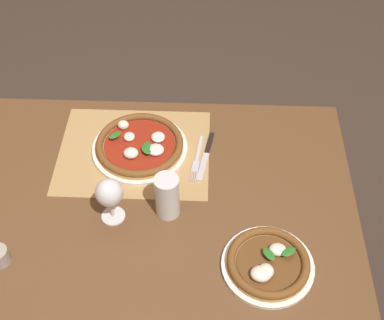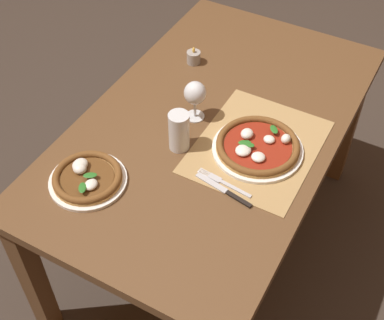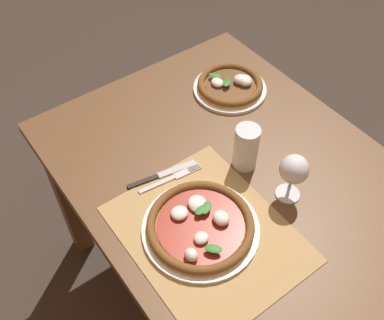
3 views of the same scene
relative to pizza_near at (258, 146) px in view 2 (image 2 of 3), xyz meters
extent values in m
plane|color=#382D26|center=(0.06, 0.20, -0.76)|extent=(24.00, 24.00, 0.00)
cube|color=brown|center=(0.06, 0.20, -0.04)|extent=(1.47, 0.88, 0.04)
cube|color=brown|center=(0.74, -0.18, -0.41)|extent=(0.07, 0.07, 0.70)
cube|color=brown|center=(-0.61, 0.58, -0.41)|extent=(0.07, 0.07, 0.70)
cube|color=brown|center=(0.74, 0.58, -0.41)|extent=(0.07, 0.07, 0.70)
cube|color=#A88451|center=(0.02, 0.01, -0.02)|extent=(0.49, 0.39, 0.00)
cylinder|color=white|center=(0.00, 0.00, -0.01)|extent=(0.31, 0.31, 0.01)
cylinder|color=tan|center=(0.00, 0.00, 0.00)|extent=(0.29, 0.29, 0.01)
torus|color=brown|center=(0.00, 0.00, 0.01)|extent=(0.29, 0.29, 0.02)
cylinder|color=maroon|center=(0.00, 0.00, 0.00)|extent=(0.23, 0.23, 0.00)
ellipsoid|color=silver|center=(-0.06, -0.03, 0.01)|extent=(0.05, 0.05, 0.02)
ellipsoid|color=silver|center=(0.04, -0.03, 0.01)|extent=(0.04, 0.04, 0.02)
ellipsoid|color=silver|center=(0.02, 0.05, 0.02)|extent=(0.05, 0.04, 0.03)
ellipsoid|color=silver|center=(0.06, -0.08, 0.02)|extent=(0.04, 0.03, 0.03)
ellipsoid|color=silver|center=(-0.05, 0.03, 0.01)|extent=(0.06, 0.05, 0.02)
ellipsoid|color=silver|center=(-0.05, 0.03, 0.01)|extent=(0.05, 0.05, 0.02)
ellipsoid|color=#286B23|center=(0.08, -0.02, 0.02)|extent=(0.05, 0.05, 0.00)
ellipsoid|color=#286B23|center=(-0.02, 0.04, 0.02)|extent=(0.04, 0.05, 0.00)
ellipsoid|color=#286B23|center=(-0.03, 0.02, 0.02)|extent=(0.03, 0.05, 0.00)
cylinder|color=white|center=(-0.39, 0.42, -0.02)|extent=(0.25, 0.25, 0.01)
cylinder|color=tan|center=(-0.39, 0.42, -0.01)|extent=(0.23, 0.23, 0.01)
torus|color=brown|center=(-0.39, 0.42, 0.00)|extent=(0.23, 0.23, 0.02)
cylinder|color=brown|center=(-0.39, 0.42, 0.00)|extent=(0.17, 0.17, 0.00)
ellipsoid|color=silver|center=(-0.42, 0.39, 0.01)|extent=(0.05, 0.04, 0.02)
ellipsoid|color=silver|center=(-0.38, 0.46, 0.01)|extent=(0.04, 0.04, 0.03)
ellipsoid|color=silver|center=(-0.37, 0.47, 0.01)|extent=(0.06, 0.05, 0.03)
ellipsoid|color=#286B23|center=(-0.39, 0.41, 0.02)|extent=(0.04, 0.05, 0.00)
ellipsoid|color=#286B23|center=(-0.45, 0.40, 0.02)|extent=(0.05, 0.04, 0.00)
cylinder|color=silver|center=(0.05, 0.27, -0.02)|extent=(0.07, 0.07, 0.00)
cylinder|color=silver|center=(0.05, 0.27, 0.01)|extent=(0.01, 0.01, 0.06)
ellipsoid|color=silver|center=(0.05, 0.27, 0.09)|extent=(0.08, 0.08, 0.08)
ellipsoid|color=#C17019|center=(0.05, 0.27, 0.08)|extent=(0.07, 0.07, 0.05)
cylinder|color=silver|center=(-0.11, 0.24, 0.05)|extent=(0.07, 0.07, 0.15)
cylinder|color=black|center=(-0.11, 0.24, 0.04)|extent=(0.07, 0.07, 0.12)
cylinder|color=silver|center=(-0.11, 0.24, 0.10)|extent=(0.07, 0.07, 0.02)
cube|color=#B7B7BC|center=(-0.19, -0.01, -0.02)|extent=(0.03, 0.12, 0.00)
cube|color=#B7B7BC|center=(-0.18, 0.07, -0.02)|extent=(0.03, 0.05, 0.00)
cylinder|color=#B7B7BC|center=(-0.17, 0.11, -0.02)|extent=(0.01, 0.04, 0.00)
cylinder|color=#B7B7BC|center=(-0.17, 0.11, -0.02)|extent=(0.01, 0.04, 0.00)
cylinder|color=#B7B7BC|center=(-0.18, 0.11, -0.02)|extent=(0.01, 0.04, 0.00)
cylinder|color=#B7B7BC|center=(-0.19, 0.11, -0.02)|extent=(0.01, 0.04, 0.00)
cube|color=black|center=(-0.23, -0.04, -0.02)|extent=(0.03, 0.10, 0.01)
cube|color=#B7B7BC|center=(-0.21, 0.07, -0.02)|extent=(0.04, 0.12, 0.00)
cylinder|color=gray|center=(0.34, 0.43, 0.00)|extent=(0.06, 0.06, 0.05)
cylinder|color=silver|center=(0.34, 0.43, -0.01)|extent=(0.04, 0.04, 0.03)
ellipsoid|color=#F9C64C|center=(0.34, 0.43, 0.04)|extent=(0.01, 0.01, 0.02)
camera|label=1|loc=(-0.22, 1.20, 1.25)|focal=50.00mm
camera|label=2|loc=(-1.23, -0.42, 1.29)|focal=50.00mm
camera|label=3|loc=(0.50, -0.39, 1.01)|focal=42.00mm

